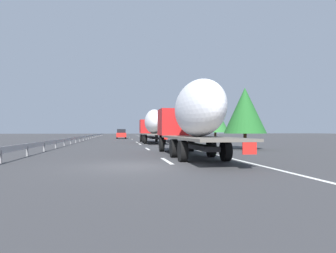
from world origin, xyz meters
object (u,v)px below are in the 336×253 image
object	(u,v)px
car_silver_hatch	(121,133)
car_red_compact	(121,134)
car_blue_sedan	(121,133)
road_sign	(160,128)
truck_trailing	(192,116)
truck_lead	(153,124)

from	to	relation	value
car_silver_hatch	car_red_compact	bearing A→B (deg)	179.62
car_blue_sedan	road_sign	xyz separation A→B (m)	(-50.71, -6.52, 1.17)
road_sign	car_red_compact	bearing A→B (deg)	41.87
car_blue_sedan	car_red_compact	bearing A→B (deg)	179.59
car_blue_sedan	car_silver_hatch	bearing A→B (deg)	179.55
car_silver_hatch	car_blue_sedan	distance (m)	19.43
car_silver_hatch	road_sign	xyz separation A→B (m)	(-31.28, -6.67, 1.13)
truck_trailing	car_silver_hatch	bearing A→B (deg)	3.05
truck_lead	road_sign	distance (m)	15.56
road_sign	truck_trailing	bearing A→B (deg)	175.05
truck_trailing	car_silver_hatch	distance (m)	67.21
truck_lead	truck_trailing	size ratio (longest dim) A/B	0.98
car_silver_hatch	car_red_compact	size ratio (longest dim) A/B	0.95
truck_trailing	car_blue_sedan	world-z (taller)	truck_trailing
truck_lead	truck_trailing	xyz separation A→B (m)	(-20.58, 0.00, 0.05)
truck_trailing	car_blue_sedan	distance (m)	86.61
truck_trailing	car_red_compact	bearing A→B (deg)	4.91
truck_trailing	road_sign	size ratio (longest dim) A/B	4.52
car_red_compact	car_blue_sedan	xyz separation A→B (m)	(43.09, -0.31, -0.04)
truck_lead	car_blue_sedan	size ratio (longest dim) A/B	3.20
truck_lead	road_sign	world-z (taller)	truck_lead
car_silver_hatch	car_red_compact	distance (m)	23.65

